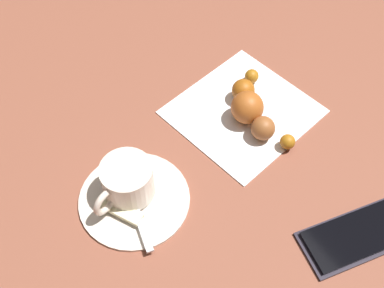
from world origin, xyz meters
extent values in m
plane|color=brown|center=(0.00, 0.00, 0.00)|extent=(1.80, 1.80, 0.00)
cylinder|color=beige|center=(0.09, 0.03, 0.00)|extent=(0.14, 0.14, 0.01)
cylinder|color=beige|center=(0.09, 0.02, 0.03)|extent=(0.07, 0.07, 0.05)
cylinder|color=black|center=(0.09, 0.02, 0.04)|extent=(0.05, 0.05, 0.00)
torus|color=beige|center=(0.13, 0.03, 0.03)|extent=(0.04, 0.02, 0.04)
cube|color=silver|center=(0.10, 0.06, 0.01)|extent=(0.03, 0.09, 0.00)
ellipsoid|color=silver|center=(0.09, 0.00, 0.01)|extent=(0.03, 0.03, 0.01)
cube|color=beige|center=(0.11, 0.04, 0.01)|extent=(0.04, 0.06, 0.01)
cube|color=white|center=(-0.11, -0.01, 0.00)|extent=(0.21, 0.20, 0.00)
ellipsoid|color=#A36516|center=(-0.16, -0.04, 0.01)|extent=(0.03, 0.03, 0.02)
ellipsoid|color=#9F5415|center=(-0.13, -0.02, 0.02)|extent=(0.05, 0.05, 0.03)
ellipsoid|color=#A9551F|center=(-0.11, 0.01, 0.03)|extent=(0.06, 0.06, 0.05)
ellipsoid|color=brown|center=(-0.11, 0.05, 0.02)|extent=(0.04, 0.04, 0.03)
ellipsoid|color=#A46416|center=(-0.12, 0.08, 0.01)|extent=(0.03, 0.03, 0.02)
cube|color=black|center=(-0.10, 0.23, 0.00)|extent=(0.14, 0.09, 0.01)
cube|color=black|center=(-0.10, 0.23, 0.01)|extent=(0.13, 0.08, 0.00)
camera|label=1|loc=(0.21, 0.33, 0.57)|focal=47.40mm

